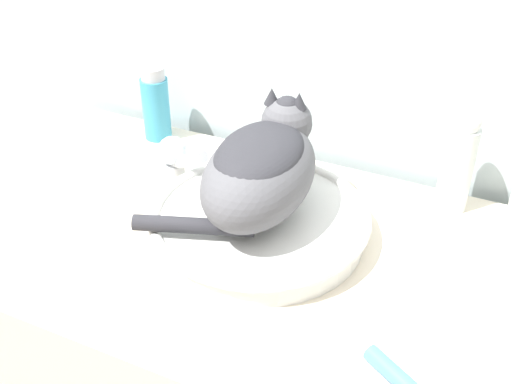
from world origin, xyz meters
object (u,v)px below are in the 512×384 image
(cat, at_px, (262,167))
(mouthwash_bottle, at_px, (156,104))
(lotion_bottle_white, at_px, (458,160))
(faucet, at_px, (176,159))

(cat, distance_m, mouthwash_bottle, 0.43)
(mouthwash_bottle, bearing_deg, lotion_bottle_white, -0.00)
(faucet, bearing_deg, cat, 2.00)
(lotion_bottle_white, relative_size, mouthwash_bottle, 1.25)
(lotion_bottle_white, bearing_deg, cat, -141.98)
(cat, distance_m, faucet, 0.24)
(faucet, bearing_deg, mouthwash_bottle, 152.24)
(faucet, bearing_deg, lotion_bottle_white, 36.99)
(mouthwash_bottle, bearing_deg, cat, -32.10)
(cat, relative_size, faucet, 2.47)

